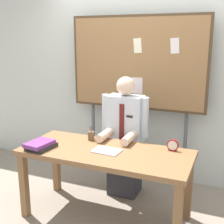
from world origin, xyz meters
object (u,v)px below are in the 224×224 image
Objects in this scene: person at (125,141)px; pen_holder at (91,136)px; book_stack at (40,145)px; desk at (105,159)px; open_notebook at (107,151)px; bulletin_board at (137,65)px; desk_clock at (173,146)px.

person is 0.44m from pen_holder.
book_stack is 1.93× the size of pen_holder.
pen_holder is at bearing 140.63° from desk.
open_notebook is at bearing 15.72° from book_stack.
pen_holder reaches higher than book_stack.
desk is at bearing -90.01° from bulletin_board.
desk is 0.55m from person.
desk is 1.27m from bulletin_board.
book_stack is 1.16× the size of open_notebook.
pen_holder is at bearing -128.74° from person.
bulletin_board is at bearing 130.91° from desk_clock.
bulletin_board is at bearing 70.11° from pen_holder.
bulletin_board is 1.16m from desk_clock.
desk_clock is 0.71× the size of pen_holder.
desk is 14.80× the size of desk_clock.
desk_clock is at bearing 22.19° from desk.
open_notebook is 1.66× the size of pen_holder.
person is at bearing 51.26° from pen_holder.
person is at bearing 153.81° from desk_clock.
bulletin_board is at bearing 61.71° from book_stack.
bulletin_board is 18.25× the size of desk_clock.
book_stack is 1.31m from desk_clock.
open_notebook is (0.02, -0.02, 0.10)m from desk.
book_stack is at bearing -118.29° from bulletin_board.
desk_clock reaches higher than open_notebook.
open_notebook is 2.34× the size of desk_clock.
book_stack is at bearing -164.28° from open_notebook.
book_stack is 2.72× the size of desk_clock.
desk is 5.44× the size of book_stack.
open_notebook reaches higher than desk.
bulletin_board is 6.71× the size of book_stack.
pen_holder is at bearing -109.89° from bulletin_board.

